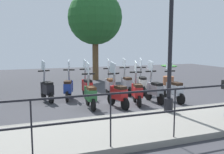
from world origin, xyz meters
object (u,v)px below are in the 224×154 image
(scooter_far_1, at_px, (126,83))
(scooter_far_5, at_px, (47,89))
(lamp_post_near, at_px, (170,51))
(potted_palm, at_px, (168,76))
(scooter_near_1, at_px, (155,90))
(scooter_far_3, at_px, (87,86))
(scooter_far_0, at_px, (142,83))
(scooter_far_4, at_px, (68,87))
(scooter_near_4, at_px, (90,94))
(scooter_near_2, at_px, (137,91))
(scooter_far_2, at_px, (110,85))
(tree_distant, at_px, (95,18))
(scooter_near_0, at_px, (174,89))
(scooter_near_3, at_px, (118,93))

(scooter_far_1, bearing_deg, scooter_far_5, 97.24)
(lamp_post_near, distance_m, potted_palm, 6.14)
(scooter_near_1, distance_m, scooter_far_5, 4.01)
(scooter_far_1, distance_m, scooter_far_3, 1.74)
(scooter_far_0, distance_m, scooter_far_4, 3.16)
(lamp_post_near, xyz_separation_m, scooter_near_4, (1.74, 1.91, -1.47))
(lamp_post_near, xyz_separation_m, scooter_near_2, (1.66, 0.22, -1.47))
(scooter_far_2, relative_size, scooter_far_3, 1.00)
(tree_distant, relative_size, scooter_near_0, 3.44)
(scooter_near_4, bearing_deg, scooter_far_0, -58.06)
(lamp_post_near, bearing_deg, scooter_far_2, 11.10)
(scooter_near_0, xyz_separation_m, scooter_near_1, (0.20, 0.70, 0.00))
(scooter_far_1, height_order, scooter_far_3, same)
(lamp_post_near, relative_size, scooter_far_4, 2.65)
(scooter_far_0, xyz_separation_m, scooter_far_4, (0.03, 3.16, 0.00))
(scooter_far_1, bearing_deg, lamp_post_near, -177.48)
(lamp_post_near, bearing_deg, scooter_near_1, -17.15)
(scooter_near_2, distance_m, scooter_far_1, 1.79)
(scooter_far_0, height_order, scooter_far_2, same)
(potted_palm, relative_size, scooter_far_1, 0.69)
(scooter_near_0, relative_size, scooter_near_2, 1.00)
(scooter_far_0, bearing_deg, scooter_far_1, 95.08)
(scooter_near_3, xyz_separation_m, scooter_far_4, (1.80, 1.35, 0.00))
(scooter_far_1, bearing_deg, scooter_far_4, 97.22)
(scooter_near_2, relative_size, scooter_near_4, 1.00)
(scooter_far_2, bearing_deg, scooter_far_5, 96.62)
(scooter_far_4, bearing_deg, scooter_far_2, -73.18)
(scooter_near_0, relative_size, scooter_far_1, 1.00)
(scooter_near_0, bearing_deg, scooter_near_4, 82.71)
(scooter_near_4, distance_m, scooter_far_3, 1.65)
(tree_distant, height_order, scooter_near_2, tree_distant)
(scooter_near_1, xyz_separation_m, scooter_far_4, (1.60, 2.88, 0.00))
(tree_distant, xyz_separation_m, potted_palm, (-3.19, -3.04, -3.23))
(scooter_near_4, height_order, scooter_far_4, same)
(scooter_far_3, bearing_deg, scooter_far_5, 92.99)
(lamp_post_near, bearing_deg, scooter_near_2, 7.47)
(scooter_near_2, relative_size, scooter_far_0, 1.00)
(scooter_near_2, relative_size, scooter_far_5, 1.00)
(scooter_near_0, bearing_deg, potted_palm, -33.67)
(scooter_near_2, bearing_deg, scooter_near_1, -70.55)
(scooter_far_5, bearing_deg, lamp_post_near, -149.54)
(scooter_near_0, height_order, scooter_far_0, same)
(scooter_near_2, xyz_separation_m, scooter_near_3, (-0.15, 0.78, 0.00))
(scooter_near_2, bearing_deg, potted_palm, -31.23)
(tree_distant, bearing_deg, scooter_near_3, 169.60)
(scooter_near_4, height_order, scooter_far_0, same)
(tree_distant, bearing_deg, scooter_far_0, -173.04)
(scooter_near_1, distance_m, scooter_far_4, 3.29)
(potted_palm, relative_size, scooter_far_4, 0.69)
(tree_distant, xyz_separation_m, scooter_far_3, (-4.80, 1.81, -3.19))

